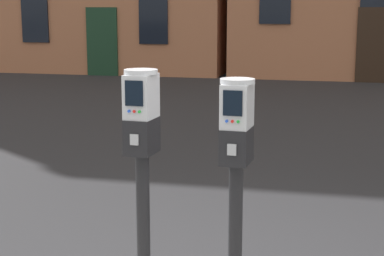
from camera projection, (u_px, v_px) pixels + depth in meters
name	position (u px, v px, depth m)	size (l,w,h in m)	color
parking_meter_near_kerb	(142.00, 144.00, 3.99)	(0.23, 0.26, 1.55)	black
parking_meter_twin_adjacent	(236.00, 153.00, 3.86)	(0.23, 0.26, 1.51)	black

